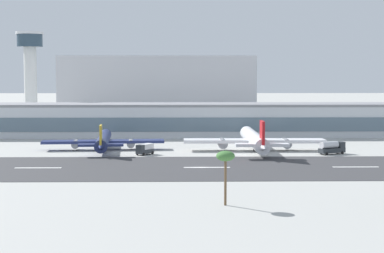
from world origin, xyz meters
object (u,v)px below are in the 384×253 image
(control_tower, at_px, (30,66))
(palm_tree_2, at_px, (226,158))
(terminal_building, at_px, (183,120))
(airliner_gold_tail_gate_0, at_px, (103,141))
(airliner_red_tail_gate_1, at_px, (255,140))
(service_fuel_truck_0, at_px, (332,148))
(service_box_truck_1, at_px, (145,149))
(distant_hotel_block, at_px, (158,87))

(control_tower, bearing_deg, palm_tree_2, -66.40)
(control_tower, relative_size, palm_tree_2, 4.34)
(terminal_building, distance_m, airliner_gold_tail_gate_0, 54.08)
(airliner_gold_tail_gate_0, xyz_separation_m, airliner_red_tail_gate_1, (48.08, -3.18, 0.51))
(airliner_gold_tail_gate_0, xyz_separation_m, service_fuel_truck_0, (70.55, -11.94, -0.93))
(airliner_gold_tail_gate_0, relative_size, airliner_red_tail_gate_1, 0.85)
(airliner_gold_tail_gate_0, xyz_separation_m, palm_tree_2, (32.81, -86.49, 5.79))
(airliner_red_tail_gate_1, relative_size, service_fuel_truck_0, 5.94)
(airliner_gold_tail_gate_0, bearing_deg, control_tower, 21.75)
(service_box_truck_1, bearing_deg, palm_tree_2, 50.30)
(distant_hotel_block, height_order, airliner_red_tail_gate_1, distant_hotel_block)
(airliner_red_tail_gate_1, bearing_deg, control_tower, 45.38)
(distant_hotel_block, xyz_separation_m, airliner_gold_tail_gate_0, (-11.91, -157.37, -14.41))
(airliner_red_tail_gate_1, relative_size, palm_tree_2, 5.19)
(service_fuel_truck_0, bearing_deg, airliner_gold_tail_gate_0, 144.68)
(control_tower, bearing_deg, distant_hotel_block, 51.23)
(terminal_building, xyz_separation_m, control_tower, (-69.16, 40.78, 21.52))
(terminal_building, relative_size, palm_tree_2, 17.01)
(palm_tree_2, bearing_deg, airliner_red_tail_gate_1, 79.61)
(terminal_building, height_order, service_fuel_truck_0, terminal_building)
(airliner_red_tail_gate_1, relative_size, service_box_truck_1, 8.34)
(service_fuel_truck_0, bearing_deg, service_box_truck_1, 154.40)
(terminal_building, height_order, airliner_gold_tail_gate_0, terminal_building)
(terminal_building, height_order, palm_tree_2, terminal_building)
(terminal_building, distance_m, distant_hotel_block, 111.24)
(distant_hotel_block, relative_size, airliner_gold_tail_gate_0, 2.46)
(terminal_building, bearing_deg, palm_tree_2, -86.92)
(service_fuel_truck_0, height_order, service_box_truck_1, service_fuel_truck_0)
(distant_hotel_block, distance_m, service_box_truck_1, 170.16)
(airliner_gold_tail_gate_0, height_order, service_fuel_truck_0, airliner_gold_tail_gate_0)
(terminal_building, xyz_separation_m, palm_tree_2, (7.22, -134.01, 2.34))
(control_tower, distance_m, service_box_truck_1, 118.59)
(airliner_red_tail_gate_1, xyz_separation_m, palm_tree_2, (-15.27, -83.31, 5.28))
(service_fuel_truck_0, relative_size, palm_tree_2, 0.87)
(airliner_red_tail_gate_1, bearing_deg, terminal_building, 24.25)
(airliner_gold_tail_gate_0, bearing_deg, terminal_building, -32.81)
(airliner_red_tail_gate_1, distance_m, service_fuel_truck_0, 24.16)
(service_box_truck_1, bearing_deg, control_tower, -114.08)
(airliner_gold_tail_gate_0, height_order, palm_tree_2, palm_tree_2)
(control_tower, height_order, service_box_truck_1, control_tower)
(distant_hotel_block, distance_m, airliner_red_tail_gate_1, 165.16)
(terminal_building, height_order, distant_hotel_block, distant_hotel_block)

